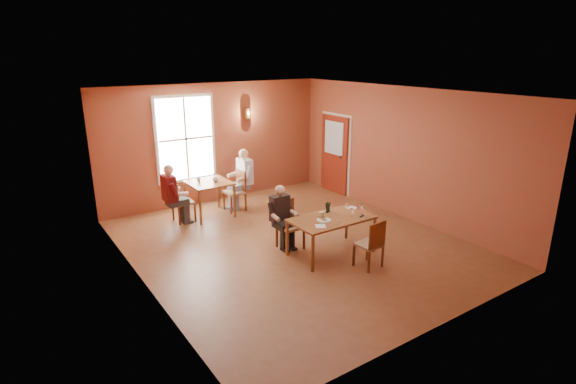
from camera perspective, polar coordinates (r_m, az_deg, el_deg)
ground at (r=9.16m, az=0.71°, el=-6.59°), size 6.00×7.00×0.01m
wall_back at (r=11.63m, az=-9.22°, el=6.16°), size 6.00×0.04×3.00m
wall_front at (r=6.26m, az=19.44°, el=-4.48°), size 6.00×0.04×3.00m
wall_left at (r=7.43m, az=-18.60°, el=-0.97°), size 0.04×7.00×3.00m
wall_right at (r=10.62m, az=14.20°, el=4.78°), size 0.04×7.00×3.00m
ceiling at (r=8.40m, az=0.78°, el=12.45°), size 6.00×7.00×0.04m
window at (r=11.24m, az=-12.87°, el=6.60°), size 1.36×0.10×1.96m
door at (r=12.28m, az=5.88°, el=4.75°), size 0.12×1.04×2.10m
wall_sconce at (r=11.83m, az=-5.18°, el=9.94°), size 0.16×0.16×0.28m
main_table at (r=8.64m, az=5.49°, el=-5.56°), size 1.57×0.88×0.73m
chair_diner_main at (r=8.79m, az=0.28°, el=-4.26°), size 0.42×0.42×0.96m
diner_main at (r=8.72m, az=0.40°, el=-3.55°), size 0.48×0.48×1.21m
chair_empty at (r=8.19m, az=10.23°, el=-6.44°), size 0.43×0.43×0.90m
plate_food at (r=8.34m, az=4.55°, el=-3.54°), size 0.29×0.29×0.03m
sandwich at (r=8.43m, az=4.27°, el=-3.01°), size 0.12×0.12×0.12m
goblet_a at (r=8.84m, az=7.48°, el=-1.86°), size 0.08×0.08×0.19m
goblet_b at (r=8.78m, az=9.20°, el=-2.11°), size 0.09×0.09×0.18m
goblet_c at (r=8.56m, az=8.03°, el=-2.57°), size 0.09×0.09×0.18m
menu_stand at (r=8.75m, az=5.09°, el=-1.97°), size 0.13×0.10×0.19m
knife at (r=8.27m, az=6.57°, el=-3.91°), size 0.20×0.08×0.00m
napkin at (r=8.08m, az=4.15°, el=-4.34°), size 0.25×0.25×0.01m
side_plate at (r=9.06m, az=8.16°, el=-2.00°), size 0.19×0.19×0.01m
sunglasses at (r=8.64m, az=9.36°, el=-3.02°), size 0.14×0.10×0.02m
second_table at (r=10.71m, az=-9.90°, el=-0.86°), size 0.94×0.94×0.83m
chair_diner_white at (r=10.96m, az=-6.84°, el=0.11°), size 0.43×0.43×0.98m
diner_white at (r=10.90m, az=-6.74°, el=1.25°), size 0.57×0.57×1.42m
chair_diner_maroon at (r=10.46m, az=-13.15°, el=-1.16°), size 0.42×0.42×0.95m
diner_maroon at (r=10.39m, az=-13.38°, el=-0.16°), size 0.54×0.54×1.34m
cup_a at (r=10.54m, az=-9.20°, el=1.52°), size 0.17×0.17×0.10m
cup_b at (r=10.64m, az=-11.26°, el=1.53°), size 0.11×0.11×0.09m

